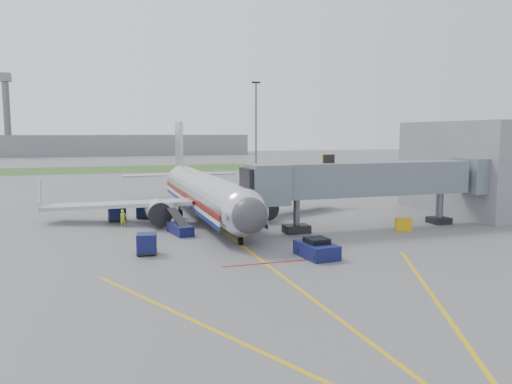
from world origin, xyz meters
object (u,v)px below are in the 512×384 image
object	(u,v)px
pushback_tug	(317,249)
ramp_worker	(123,218)
airliner	(205,192)
belt_loader	(180,228)

from	to	relation	value
pushback_tug	ramp_worker	xyz separation A→B (m)	(-12.37, 16.20, 0.23)
pushback_tug	ramp_worker	distance (m)	20.39
airliner	pushback_tug	xyz separation A→B (m)	(4.00, -18.75, -2.06)
belt_loader	ramp_worker	bearing A→B (deg)	131.92
airliner	ramp_worker	xyz separation A→B (m)	(-8.37, -2.55, -1.83)
airliner	ramp_worker	bearing A→B (deg)	-163.09
ramp_worker	pushback_tug	bearing A→B (deg)	-76.47
ramp_worker	airliner	bearing A→B (deg)	-6.93
pushback_tug	ramp_worker	bearing A→B (deg)	127.36
belt_loader	pushback_tug	bearing A→B (deg)	-54.90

